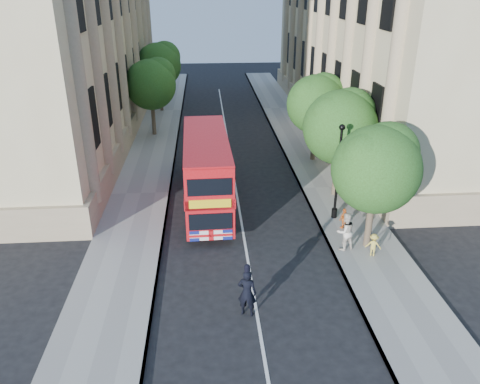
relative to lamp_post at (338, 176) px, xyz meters
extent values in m
plane|color=black|center=(-5.00, -6.00, -2.51)|extent=(120.00, 120.00, 0.00)
cube|color=gray|center=(0.75, 4.00, -2.45)|extent=(3.50, 80.00, 0.12)
cube|color=gray|center=(-10.75, 4.00, -2.45)|extent=(3.50, 80.00, 0.12)
cube|color=tan|center=(8.80, 18.00, 6.49)|extent=(12.00, 38.00, 18.00)
cube|color=tan|center=(-18.80, 18.00, 6.49)|extent=(12.00, 38.00, 18.00)
cylinder|color=#473828|center=(0.80, -3.00, -1.08)|extent=(0.32, 0.32, 2.86)
sphere|color=#254416|center=(0.80, -3.00, 1.52)|extent=(4.00, 4.00, 4.00)
sphere|color=#254416|center=(1.40, -2.60, 2.17)|extent=(2.80, 2.80, 2.80)
sphere|color=#254416|center=(0.30, -3.30, 2.04)|extent=(2.60, 2.60, 2.60)
cylinder|color=#473828|center=(0.80, 3.00, -1.01)|extent=(0.32, 0.32, 2.99)
sphere|color=#254416|center=(0.80, 3.00, 1.71)|extent=(4.20, 4.20, 4.20)
sphere|color=#254416|center=(1.40, 3.40, 2.39)|extent=(2.94, 2.94, 2.94)
sphere|color=#254416|center=(0.30, 2.70, 2.25)|extent=(2.73, 2.73, 2.73)
cylinder|color=#473828|center=(0.80, 9.00, -1.06)|extent=(0.32, 0.32, 2.90)
sphere|color=#254416|center=(0.80, 9.00, 1.58)|extent=(4.00, 4.00, 4.00)
sphere|color=#254416|center=(1.40, 9.40, 2.24)|extent=(2.80, 2.80, 2.80)
sphere|color=#254416|center=(0.30, 8.70, 2.11)|extent=(2.60, 2.60, 2.60)
cylinder|color=#473828|center=(-11.00, 16.00, -1.01)|extent=(0.32, 0.32, 2.99)
sphere|color=#254416|center=(-11.00, 16.00, 1.71)|extent=(4.00, 4.00, 4.00)
sphere|color=#254416|center=(-10.40, 16.40, 2.39)|extent=(2.80, 2.80, 2.80)
sphere|color=#254416|center=(-11.50, 15.70, 2.25)|extent=(2.60, 2.60, 2.60)
cylinder|color=#473828|center=(-11.00, 24.00, -0.93)|extent=(0.32, 0.32, 3.17)
sphere|color=#254416|center=(-11.00, 24.00, 1.95)|extent=(4.20, 4.20, 4.20)
sphere|color=#254416|center=(-10.40, 24.40, 2.67)|extent=(2.94, 2.94, 2.94)
sphere|color=#254416|center=(-11.50, 23.70, 2.53)|extent=(2.73, 2.73, 2.73)
cylinder|color=black|center=(0.00, 0.00, -2.14)|extent=(0.30, 0.30, 0.50)
cylinder|color=black|center=(0.00, 0.00, 0.11)|extent=(0.14, 0.14, 5.00)
sphere|color=black|center=(0.00, 0.00, 2.61)|extent=(0.32, 0.32, 0.32)
cube|color=#B40C11|center=(-6.76, 1.91, -0.26)|extent=(2.54, 8.86, 3.66)
cube|color=black|center=(-6.76, 1.91, -1.07)|extent=(2.58, 8.30, 0.83)
cube|color=black|center=(-6.76, 1.91, 0.69)|extent=(2.58, 8.30, 0.83)
cube|color=yellow|center=(-6.65, -2.49, -0.15)|extent=(1.95, 0.13, 0.42)
cylinder|color=black|center=(-7.73, -1.22, -2.05)|extent=(0.28, 0.93, 0.93)
cylinder|color=black|center=(-5.64, -1.17, -2.05)|extent=(0.28, 0.93, 0.93)
cylinder|color=black|center=(-7.88, 4.80, -2.05)|extent=(0.28, 0.93, 0.93)
cylinder|color=black|center=(-5.79, 4.85, -2.05)|extent=(0.28, 0.93, 0.93)
cube|color=black|center=(-6.77, 5.59, -1.26)|extent=(1.88, 1.69, 1.94)
cube|color=black|center=(-6.76, 4.81, -1.03)|extent=(1.66, 0.13, 0.65)
cube|color=black|center=(-6.81, 7.62, -1.08)|extent=(1.90, 2.99, 2.31)
cube|color=black|center=(-6.80, 7.07, -2.19)|extent=(1.74, 4.46, 0.23)
cylinder|color=black|center=(-7.60, 5.49, -2.14)|extent=(0.22, 0.74, 0.74)
cylinder|color=black|center=(-5.94, 5.52, -2.14)|extent=(0.22, 0.74, 0.74)
cylinder|color=black|center=(-7.66, 8.53, -2.14)|extent=(0.22, 0.74, 0.74)
cylinder|color=black|center=(-6.00, 8.56, -2.14)|extent=(0.22, 0.74, 0.74)
imported|color=black|center=(-5.38, -7.51, -1.52)|extent=(0.84, 0.67, 1.99)
imported|color=beige|center=(-0.40, -3.25, -1.46)|extent=(1.07, 0.94, 1.87)
imported|color=orange|center=(0.17, -1.22, -1.84)|extent=(0.70, 0.56, 1.11)
imported|color=gold|center=(0.77, -3.92, -1.84)|extent=(0.81, 0.62, 1.11)
camera|label=1|loc=(-6.75, -21.95, 9.16)|focal=35.00mm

